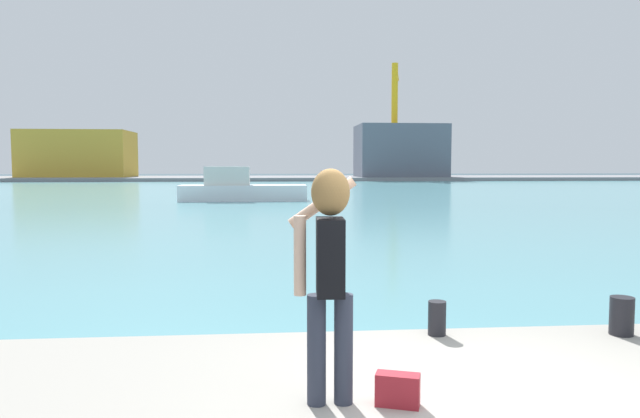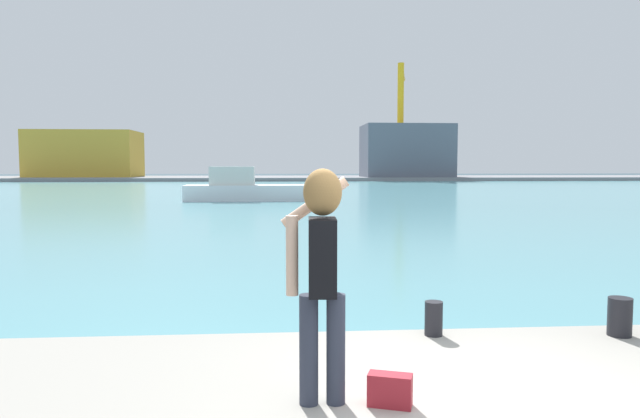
{
  "view_description": "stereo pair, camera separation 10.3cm",
  "coord_description": "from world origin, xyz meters",
  "views": [
    {
      "loc": [
        -1.51,
        -4.05,
        2.39
      ],
      "look_at": [
        -0.7,
        5.25,
        1.69
      ],
      "focal_mm": 32.75,
      "sensor_mm": 36.0,
      "label": 1
    },
    {
      "loc": [
        -1.4,
        -4.05,
        2.39
      ],
      "look_at": [
        -0.7,
        5.25,
        1.69
      ],
      "focal_mm": 32.75,
      "sensor_mm": 36.0,
      "label": 2
    }
  ],
  "objects": [
    {
      "name": "far_shore_dock",
      "position": [
        0.0,
        92.0,
        0.27
      ],
      "size": [
        140.0,
        20.0,
        0.54
      ],
      "primitive_type": "cube",
      "color": "gray",
      "rests_on": "ground_plane"
    },
    {
      "name": "harbor_water",
      "position": [
        0.0,
        52.0,
        0.01
      ],
      "size": [
        140.0,
        100.0,
        0.02
      ],
      "primitive_type": "cube",
      "color": "#599EA8",
      "rests_on": "ground_plane"
    },
    {
      "name": "harbor_bollard",
      "position": [
        0.22,
        1.78,
        0.81
      ],
      "size": [
        0.19,
        0.19,
        0.36
      ],
      "primitive_type": "cylinder",
      "color": "black",
      "rests_on": "quay_promenade"
    },
    {
      "name": "ground_plane",
      "position": [
        0.0,
        50.0,
        0.0
      ],
      "size": [
        220.0,
        220.0,
        0.0
      ],
      "primitive_type": "plane",
      "color": "#334751"
    },
    {
      "name": "warehouse_right",
      "position": [
        19.47,
        88.34,
        4.68
      ],
      "size": [
        13.78,
        9.57,
        8.26
      ],
      "primitive_type": "cube",
      "color": "slate",
      "rests_on": "far_shore_dock"
    },
    {
      "name": "warehouse_left",
      "position": [
        -32.03,
        93.05,
        4.22
      ],
      "size": [
        16.46,
        10.29,
        7.35
      ],
      "primitive_type": "cube",
      "color": "gold",
      "rests_on": "far_shore_dock"
    },
    {
      "name": "person_photographer",
      "position": [
        -1.08,
        0.14,
        1.69
      ],
      "size": [
        0.53,
        0.55,
        1.74
      ],
      "rotation": [
        0.0,
        0.0,
        1.52
      ],
      "color": "#2D3342",
      "rests_on": "quay_promenade"
    },
    {
      "name": "handbag",
      "position": [
        -0.58,
        0.05,
        0.75
      ],
      "size": [
        0.35,
        0.24,
        0.24
      ],
      "primitive_type": "cube",
      "rotation": [
        0.0,
        0.0,
        -0.34
      ],
      "color": "maroon",
      "rests_on": "quay_promenade"
    },
    {
      "name": "boat_moored",
      "position": [
        -3.49,
        35.24,
        0.82
      ],
      "size": [
        8.43,
        2.17,
        2.29
      ],
      "rotation": [
        0.0,
        0.0,
        0.0
      ],
      "color": "white",
      "rests_on": "harbor_water"
    },
    {
      "name": "port_crane",
      "position": [
        18.72,
        89.18,
        11.58
      ],
      "size": [
        3.9,
        12.79,
        17.89
      ],
      "color": "yellow",
      "rests_on": "far_shore_dock"
    },
    {
      "name": "harbor_bollard_2",
      "position": [
        2.14,
        1.62,
        0.83
      ],
      "size": [
        0.24,
        0.24,
        0.4
      ],
      "primitive_type": "cylinder",
      "color": "black",
      "rests_on": "quay_promenade"
    }
  ]
}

